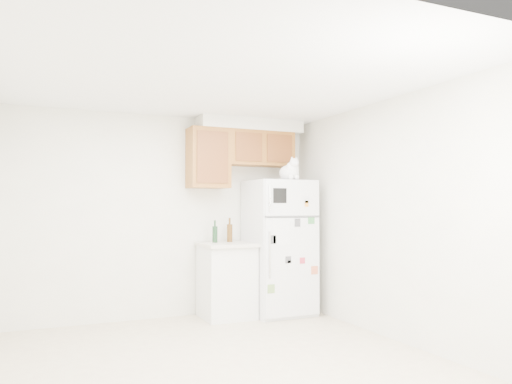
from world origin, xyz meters
TOP-DOWN VIEW (x-y plane):
  - ground_plane at (0.00, 0.00)m, footprint 3.80×4.00m
  - room_shell at (0.12, 0.24)m, footprint 3.84×4.04m
  - refrigerator at (1.38, 1.61)m, footprint 0.76×0.78m
  - base_counter at (0.69, 1.68)m, footprint 0.64×0.64m
  - cat at (1.42, 1.37)m, footprint 0.28×0.41m
  - storage_box_back at (1.52, 1.65)m, footprint 0.21×0.18m
  - storage_box_front at (1.55, 1.58)m, footprint 0.15×0.12m
  - bottle_green at (0.57, 1.77)m, footprint 0.06×0.06m
  - bottle_amber at (0.79, 1.82)m, footprint 0.07×0.07m

SIDE VIEW (x-z plane):
  - ground_plane at x=0.00m, z-range -0.01..0.00m
  - base_counter at x=0.69m, z-range 0.00..0.92m
  - refrigerator at x=1.38m, z-range 0.00..1.70m
  - bottle_green at x=0.57m, z-range 0.92..1.20m
  - bottle_amber at x=0.79m, z-range 0.92..1.23m
  - room_shell at x=0.12m, z-range 0.41..2.93m
  - storage_box_front at x=1.55m, z-range 1.70..1.79m
  - storage_box_back at x=1.52m, z-range 1.70..1.80m
  - cat at x=1.42m, z-range 1.66..1.95m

